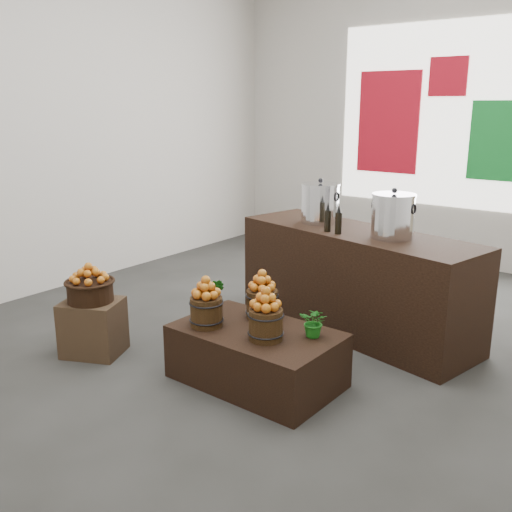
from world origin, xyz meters
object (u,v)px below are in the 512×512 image
Objects in this scene: display_table at (256,356)px; counter at (355,281)px; crate at (93,327)px; stock_pot_center at (393,217)px; wicker_basket at (90,291)px; stock_pot_left at (320,204)px.

counter is (0.10, 1.46, 0.28)m from display_table.
display_table is at bearing 16.76° from crate.
display_table is 3.41× the size of stock_pot_center.
display_table is (1.48, 0.44, -0.36)m from wicker_basket.
stock_pot_left reaches higher than wicker_basket.
display_table is 1.88m from stock_pot_left.
stock_pot_left is at bearing 61.56° from wicker_basket.
crate is 0.34m from wicker_basket.
stock_pot_left is at bearing 167.57° from stock_pot_center.
crate is at bearing -137.01° from stock_pot_center.
stock_pot_left is (1.09, 2.01, 0.60)m from wicker_basket.
stock_pot_left reaches higher than display_table.
display_table is 3.41× the size of stock_pot_left.
counter is at bearing 87.36° from display_table.
stock_pot_center reaches higher than counter.
counter is at bearing -12.43° from stock_pot_left.
stock_pot_center is (1.95, 1.82, 0.60)m from wicker_basket.
stock_pot_center is at bearing 42.99° from crate.
wicker_basket reaches higher than crate.
wicker_basket is at bearing -161.95° from display_table.
stock_pot_left is (1.09, 2.01, 0.94)m from crate.
wicker_basket reaches higher than display_table.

